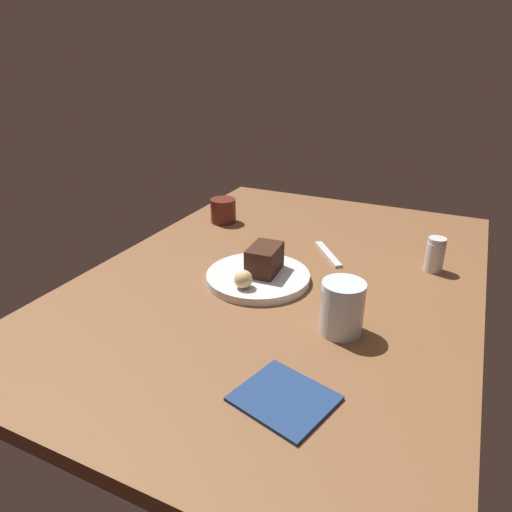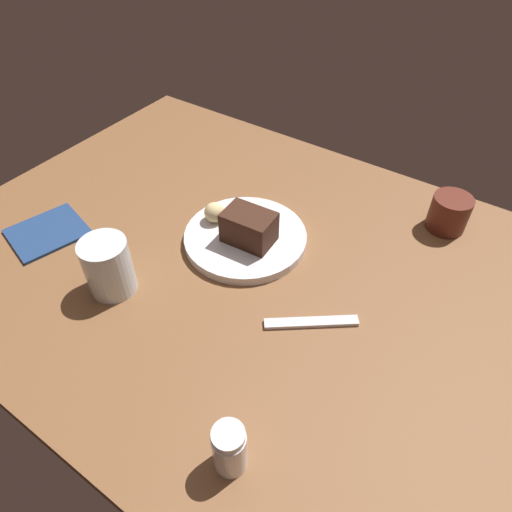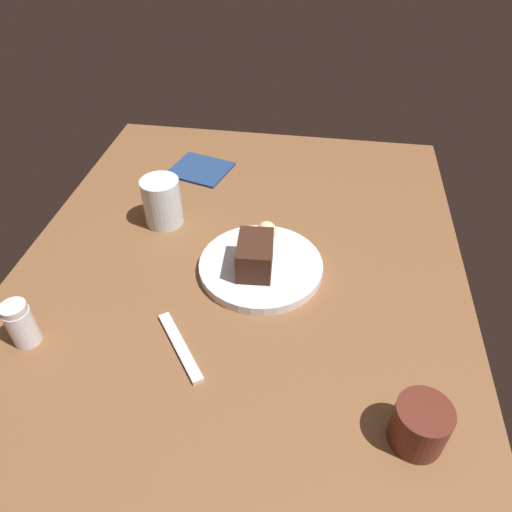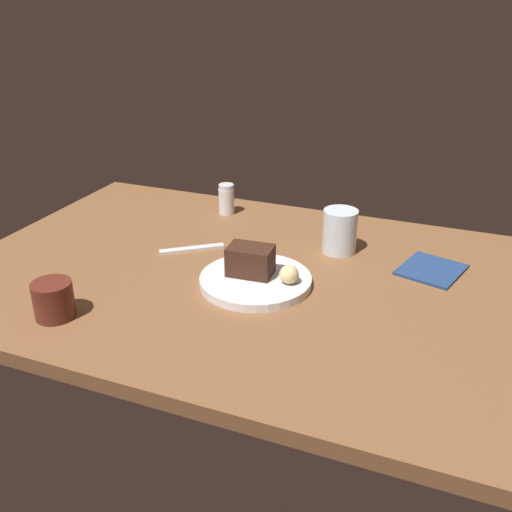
{
  "view_description": "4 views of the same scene",
  "coord_description": "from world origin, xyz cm",
  "px_view_note": "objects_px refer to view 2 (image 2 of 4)",
  "views": [
    {
      "loc": [
        -88.28,
        -34.51,
        50.63
      ],
      "look_at": [
        -5.46,
        4.73,
        8.85
      ],
      "focal_mm": 32.34,
      "sensor_mm": 36.0,
      "label": 1
    },
    {
      "loc": [
        31.98,
        -47.49,
        61.51
      ],
      "look_at": [
        1.51,
        -2.77,
        8.57
      ],
      "focal_mm": 32.02,
      "sensor_mm": 36.0,
      "label": 2
    },
    {
      "loc": [
        59.09,
        13.25,
        63.96
      ],
      "look_at": [
        -6.49,
        3.1,
        5.6
      ],
      "focal_mm": 33.47,
      "sensor_mm": 36.0,
      "label": 3
    },
    {
      "loc": [
        -44.27,
        100.73,
        59.15
      ],
      "look_at": [
        -3.98,
        -0.24,
        7.25
      ],
      "focal_mm": 40.32,
      "sensor_mm": 36.0,
      "label": 4
    }
  ],
  "objects_px": {
    "folded_napkin": "(48,232)",
    "coffee_cup": "(449,213)",
    "salt_shaker": "(229,449)",
    "water_glass": "(108,267)",
    "bread_roll": "(214,212)",
    "chocolate_cake_slice": "(249,227)",
    "dessert_spoon": "(311,322)",
    "dessert_plate": "(245,238)"
  },
  "relations": [
    {
      "from": "water_glass",
      "to": "bread_roll",
      "type": "bearing_deg",
      "value": 78.28
    },
    {
      "from": "water_glass",
      "to": "dessert_spoon",
      "type": "bearing_deg",
      "value": 20.97
    },
    {
      "from": "coffee_cup",
      "to": "folded_napkin",
      "type": "xyz_separation_m",
      "value": [
        -0.63,
        -0.45,
        -0.03
      ]
    },
    {
      "from": "chocolate_cake_slice",
      "to": "dessert_spoon",
      "type": "height_order",
      "value": "chocolate_cake_slice"
    },
    {
      "from": "dessert_plate",
      "to": "coffee_cup",
      "type": "distance_m",
      "value": 0.39
    },
    {
      "from": "dessert_spoon",
      "to": "folded_napkin",
      "type": "bearing_deg",
      "value": -26.82
    },
    {
      "from": "water_glass",
      "to": "chocolate_cake_slice",
      "type": "bearing_deg",
      "value": 58.04
    },
    {
      "from": "water_glass",
      "to": "coffee_cup",
      "type": "relative_size",
      "value": 1.36
    },
    {
      "from": "bread_roll",
      "to": "water_glass",
      "type": "height_order",
      "value": "water_glass"
    },
    {
      "from": "salt_shaker",
      "to": "coffee_cup",
      "type": "relative_size",
      "value": 1.09
    },
    {
      "from": "salt_shaker",
      "to": "dessert_spoon",
      "type": "bearing_deg",
      "value": 95.29
    },
    {
      "from": "dessert_plate",
      "to": "salt_shaker",
      "type": "height_order",
      "value": "salt_shaker"
    },
    {
      "from": "chocolate_cake_slice",
      "to": "salt_shaker",
      "type": "relative_size",
      "value": 1.12
    },
    {
      "from": "bread_roll",
      "to": "water_glass",
      "type": "distance_m",
      "value": 0.23
    },
    {
      "from": "bread_roll",
      "to": "folded_napkin",
      "type": "bearing_deg",
      "value": -142.52
    },
    {
      "from": "coffee_cup",
      "to": "folded_napkin",
      "type": "height_order",
      "value": "coffee_cup"
    },
    {
      "from": "chocolate_cake_slice",
      "to": "dessert_spoon",
      "type": "distance_m",
      "value": 0.21
    },
    {
      "from": "chocolate_cake_slice",
      "to": "salt_shaker",
      "type": "xyz_separation_m",
      "value": [
        0.21,
        -0.34,
        -0.01
      ]
    },
    {
      "from": "dessert_plate",
      "to": "dessert_spoon",
      "type": "bearing_deg",
      "value": -26.75
    },
    {
      "from": "coffee_cup",
      "to": "dessert_spoon",
      "type": "bearing_deg",
      "value": -105.71
    },
    {
      "from": "salt_shaker",
      "to": "folded_napkin",
      "type": "bearing_deg",
      "value": 164.85
    },
    {
      "from": "folded_napkin",
      "to": "chocolate_cake_slice",
      "type": "bearing_deg",
      "value": 28.68
    },
    {
      "from": "chocolate_cake_slice",
      "to": "water_glass",
      "type": "relative_size",
      "value": 0.9
    },
    {
      "from": "bread_roll",
      "to": "salt_shaker",
      "type": "relative_size",
      "value": 0.48
    },
    {
      "from": "bread_roll",
      "to": "coffee_cup",
      "type": "xyz_separation_m",
      "value": [
        0.37,
        0.25,
        -0.0
      ]
    },
    {
      "from": "bread_roll",
      "to": "dessert_spoon",
      "type": "height_order",
      "value": "bread_roll"
    },
    {
      "from": "bread_roll",
      "to": "coffee_cup",
      "type": "height_order",
      "value": "coffee_cup"
    },
    {
      "from": "bread_roll",
      "to": "water_glass",
      "type": "bearing_deg",
      "value": -101.72
    },
    {
      "from": "folded_napkin",
      "to": "coffee_cup",
      "type": "bearing_deg",
      "value": 35.67
    },
    {
      "from": "dessert_spoon",
      "to": "chocolate_cake_slice",
      "type": "bearing_deg",
      "value": -63.62
    },
    {
      "from": "dessert_spoon",
      "to": "dessert_plate",
      "type": "bearing_deg",
      "value": -63.94
    },
    {
      "from": "chocolate_cake_slice",
      "to": "coffee_cup",
      "type": "bearing_deg",
      "value": 42.76
    },
    {
      "from": "bread_roll",
      "to": "dessert_spoon",
      "type": "distance_m",
      "value": 0.29
    },
    {
      "from": "salt_shaker",
      "to": "water_glass",
      "type": "height_order",
      "value": "water_glass"
    },
    {
      "from": "dessert_plate",
      "to": "chocolate_cake_slice",
      "type": "relative_size",
      "value": 2.53
    },
    {
      "from": "folded_napkin",
      "to": "bread_roll",
      "type": "bearing_deg",
      "value": 37.48
    },
    {
      "from": "dessert_plate",
      "to": "water_glass",
      "type": "xyz_separation_m",
      "value": [
        -0.12,
        -0.22,
        0.04
      ]
    },
    {
      "from": "folded_napkin",
      "to": "water_glass",
      "type": "bearing_deg",
      "value": -6.7
    },
    {
      "from": "dessert_plate",
      "to": "coffee_cup",
      "type": "height_order",
      "value": "coffee_cup"
    },
    {
      "from": "bread_roll",
      "to": "chocolate_cake_slice",
      "type": "bearing_deg",
      "value": -5.87
    },
    {
      "from": "dessert_plate",
      "to": "bread_roll",
      "type": "bearing_deg",
      "value": 179.88
    },
    {
      "from": "chocolate_cake_slice",
      "to": "salt_shaker",
      "type": "height_order",
      "value": "salt_shaker"
    }
  ]
}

